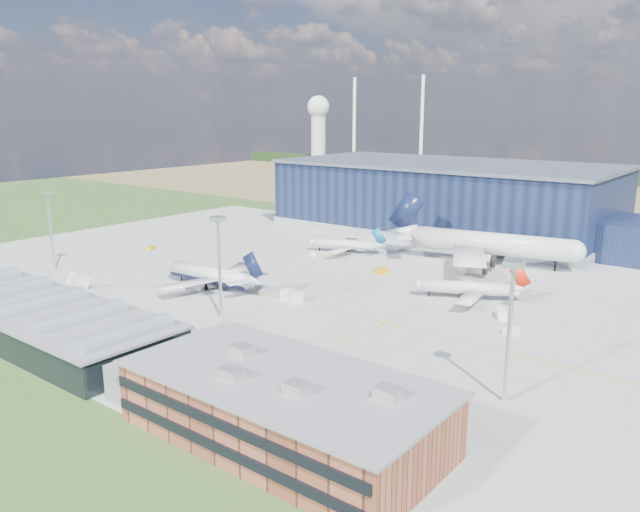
{
  "coord_description": "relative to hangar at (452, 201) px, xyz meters",
  "views": [
    {
      "loc": [
        108.33,
        -119.56,
        45.03
      ],
      "look_at": [
        8.59,
        7.08,
        7.31
      ],
      "focal_mm": 35.0,
      "sensor_mm": 36.0,
      "label": 1
    }
  ],
  "objects": [
    {
      "name": "ground",
      "position": [
        -2.81,
        -94.8,
        -11.62
      ],
      "size": [
        600.0,
        600.0,
        0.0
      ],
      "primitive_type": "plane",
      "color": "#2E4A1B",
      "rests_on": "ground"
    },
    {
      "name": "apron",
      "position": [
        -2.81,
        -84.8,
        -11.59
      ],
      "size": [
        220.0,
        160.0,
        0.08
      ],
      "color": "gray",
      "rests_on": "ground"
    },
    {
      "name": "farmland",
      "position": [
        -2.81,
        125.2,
        -11.62
      ],
      "size": [
        600.0,
        220.0,
        0.01
      ],
      "primitive_type": "cube",
      "color": "olive",
      "rests_on": "ground"
    },
    {
      "name": "treeline",
      "position": [
        -2.81,
        205.2,
        -7.62
      ],
      "size": [
        600.0,
        8.0,
        8.0
      ],
      "primitive_type": "cube",
      "color": "black",
      "rests_on": "ground"
    },
    {
      "name": "horizon_dressing",
      "position": [
        -194.11,
        199.58,
        22.58
      ],
      "size": [
        440.2,
        18.0,
        70.0
      ],
      "color": "white",
      "rests_on": "ground"
    },
    {
      "name": "hangar",
      "position": [
        0.0,
        0.0,
        0.0
      ],
      "size": [
        145.0,
        62.0,
        26.1
      ],
      "color": "black",
      "rests_on": "ground"
    },
    {
      "name": "ops_building",
      "position": [
        52.2,
        -154.81,
        -6.82
      ],
      "size": [
        46.0,
        23.0,
        10.9
      ],
      "color": "brown",
      "rests_on": "ground"
    },
    {
      "name": "glass_concourse",
      "position": [
        -9.26,
        -154.8,
        -7.93
      ],
      "size": [
        78.0,
        23.0,
        8.6
      ],
      "color": "black",
      "rests_on": "ground"
    },
    {
      "name": "light_mast_west",
      "position": [
        -62.81,
        -124.8,
        3.82
      ],
      "size": [
        2.6,
        2.6,
        23.0
      ],
      "color": "#BABDC2",
      "rests_on": "ground"
    },
    {
      "name": "light_mast_center",
      "position": [
        7.19,
        -124.8,
        3.82
      ],
      "size": [
        2.6,
        2.6,
        23.0
      ],
      "color": "#BABDC2",
      "rests_on": "ground"
    },
    {
      "name": "light_mast_east",
      "position": [
        72.19,
        -124.8,
        3.82
      ],
      "size": [
        2.6,
        2.6,
        23.0
      ],
      "color": "#BABDC2",
      "rests_on": "ground"
    },
    {
      "name": "airliner_navy",
      "position": [
        -13.97,
        -109.16,
        -6.05
      ],
      "size": [
        35.99,
        35.29,
        11.13
      ],
      "primitive_type": null,
      "rotation": [
        0.0,
        0.0,
        3.2
      ],
      "color": "silver",
      "rests_on": "ground"
    },
    {
      "name": "airliner_red",
      "position": [
        43.18,
        -77.71,
        -7.02
      ],
      "size": [
        37.1,
        36.8,
        9.19
      ],
      "primitive_type": null,
      "rotation": [
        0.0,
        0.0,
        3.57
      ],
      "color": "silver",
      "rests_on": "ground"
    },
    {
      "name": "airliner_widebody",
      "position": [
        32.79,
        -40.34,
        -1.74
      ],
      "size": [
        70.33,
        69.28,
        19.74
      ],
      "primitive_type": null,
      "rotation": [
        0.0,
        0.0,
        0.18
      ],
      "color": "silver",
      "rests_on": "ground"
    },
    {
      "name": "airliner_regional",
      "position": [
        -10.42,
        -54.8,
        -7.3
      ],
      "size": [
        33.76,
        33.42,
        8.62
      ],
      "primitive_type": null,
      "rotation": [
        0.0,
        0.0,
        3.49
      ],
      "color": "silver",
      "rests_on": "ground"
    },
    {
      "name": "gse_tug_a",
      "position": [
        -63.37,
        -90.85,
        -10.96
      ],
      "size": [
        3.16,
        3.7,
        1.32
      ],
      "primitive_type": "cube",
      "rotation": [
        0.0,
        0.0,
        0.47
      ],
      "color": "gold",
      "rests_on": "ground"
    },
    {
      "name": "gse_van_a",
      "position": [
        11.0,
        -105.49,
        -10.29
      ],
      "size": [
        6.53,
        3.98,
        2.65
      ],
      "primitive_type": "cube",
      "rotation": [
        0.0,
        0.0,
        1.34
      ],
      "color": "white",
      "rests_on": "ground"
    },
    {
      "name": "gse_cart_a",
      "position": [
        61.29,
        -94.42,
        -10.94
      ],
      "size": [
        2.78,
        3.53,
        1.35
      ],
      "primitive_type": "cube",
      "rotation": [
        0.0,
        0.0,
        -0.25
      ],
      "color": "white",
      "rests_on": "ground"
    },
    {
      "name": "gse_van_b",
      "position": [
        55.71,
        -85.89,
        -10.63
      ],
      "size": [
        3.86,
        4.71,
        1.97
      ],
      "primitive_type": "cube",
      "rotation": [
        0.0,
        0.0,
        0.53
      ],
      "color": "white",
      "rests_on": "ground"
    },
    {
      "name": "gse_tug_c",
      "position": [
        13.76,
        -69.76,
        -10.83
      ],
      "size": [
        3.42,
        4.19,
        1.58
      ],
      "primitive_type": "cube",
      "rotation": [
        0.0,
        0.0,
        -0.37
      ],
      "color": "gold",
      "rests_on": "ground"
    },
    {
      "name": "gse_cart_b",
      "position": [
        -15.8,
        -64.49,
        -10.97
      ],
      "size": [
        3.54,
        3.42,
        1.28
      ],
      "primitive_type": "cube",
      "rotation": [
        0.0,
        0.0,
        0.88
      ],
      "color": "white",
      "rests_on": "ground"
    },
    {
      "name": "gse_van_c",
      "position": [
        21.29,
        -131.24,
        -10.45
      ],
      "size": [
        5.29,
        3.42,
        2.34
      ],
      "primitive_type": "cube",
      "rotation": [
        0.0,
        0.0,
        1.81
      ],
      "color": "white",
      "rests_on": "ground"
    },
    {
      "name": "airstair",
      "position": [
        -38.18,
        -131.72,
        -9.99
      ],
      "size": [
        2.6,
        5.29,
        3.26
      ],
      "primitive_type": "cube",
      "rotation": [
        0.0,
        0.0,
        -0.11
      ],
      "color": "white",
      "rests_on": "ground"
    },
    {
      "name": "car_a",
      "position": [
        27.28,
        -139.76,
        -11.02
      ],
      "size": [
        3.65,
        1.9,
        1.19
      ],
      "primitive_type": "imported",
      "rotation": [
        0.0,
        0.0,
        1.42
      ],
      "color": "#99999E",
      "rests_on": "ground"
    },
    {
      "name": "car_b",
      "position": [
        30.36,
        -142.8,
        -10.97
      ],
      "size": [
        4.12,
        2.02,
        1.3
      ],
      "primitive_type": "imported",
      "rotation": [
        0.0,
        0.0,
        1.4
      ],
      "color": "#99999E",
      "rests_on": "ground"
    }
  ]
}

